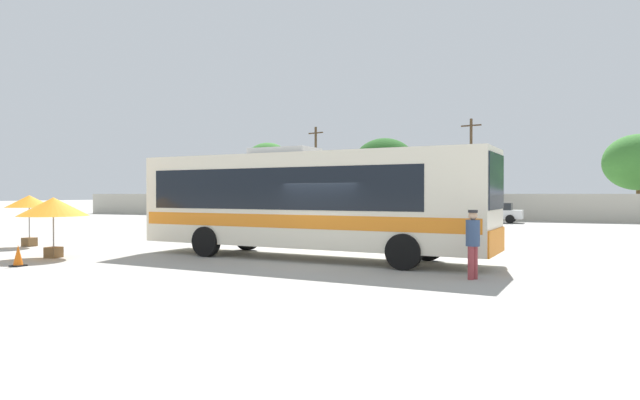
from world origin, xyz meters
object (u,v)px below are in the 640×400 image
(vendor_umbrella_near_gate_orange, at_px, (29,203))
(roadside_tree_right, at_px, (638,162))
(attendant_by_bus_door, at_px, (473,240))
(traffic_cone_on_apron, at_px, (18,256))
(coach_bus_cream_orange, at_px, (305,199))
(utility_pole_near, at_px, (471,167))
(roadside_tree_left, at_px, (268,163))
(utility_pole_far, at_px, (316,170))
(parked_car_third_white, at_px, (493,212))
(roadside_tree_midleft, at_px, (384,165))
(vendor_umbrella_secondary_orange, at_px, (53,208))
(roadside_tree_midright, at_px, (426,173))
(parked_car_second_grey, at_px, (417,212))
(parked_car_leftmost_grey, at_px, (356,211))

(vendor_umbrella_near_gate_orange, xyz_separation_m, roadside_tree_right, (27.01, 36.44, 3.06))
(attendant_by_bus_door, bearing_deg, traffic_cone_on_apron, -168.20)
(coach_bus_cream_orange, xyz_separation_m, utility_pole_near, (1.55, 32.25, 2.59))
(attendant_by_bus_door, xyz_separation_m, roadside_tree_left, (-23.96, 33.93, 4.32))
(vendor_umbrella_near_gate_orange, relative_size, utility_pole_far, 0.24)
(vendor_umbrella_near_gate_orange, xyz_separation_m, parked_car_third_white, (16.07, 26.78, -1.00))
(roadside_tree_midleft, bearing_deg, vendor_umbrella_secondary_orange, -92.92)
(attendant_by_bus_door, bearing_deg, vendor_umbrella_near_gate_orange, 174.07)
(attendant_by_bus_door, height_order, vendor_umbrella_near_gate_orange, vendor_umbrella_near_gate_orange)
(roadside_tree_midright, bearing_deg, utility_pole_far, -174.68)
(roadside_tree_left, distance_m, roadside_tree_midright, 15.63)
(vendor_umbrella_secondary_orange, xyz_separation_m, roadside_tree_midright, (5.15, 37.06, 2.48))
(attendant_by_bus_door, bearing_deg, roadside_tree_midleft, 109.25)
(parked_car_third_white, distance_m, utility_pole_near, 7.58)
(roadside_tree_midright, bearing_deg, parked_car_second_grey, -83.01)
(parked_car_second_grey, bearing_deg, roadside_tree_midleft, 126.11)
(utility_pole_far, distance_m, traffic_cone_on_apron, 38.86)
(attendant_by_bus_door, distance_m, vendor_umbrella_secondary_orange, 13.75)
(roadside_tree_midleft, relative_size, roadside_tree_midright, 1.25)
(vendor_umbrella_near_gate_orange, bearing_deg, parked_car_second_grey, 68.38)
(attendant_by_bus_door, relative_size, parked_car_second_grey, 0.39)
(coach_bus_cream_orange, height_order, roadside_tree_midright, roadside_tree_midright)
(utility_pole_far, bearing_deg, roadside_tree_midright, 5.32)
(roadside_tree_left, relative_size, roadside_tree_midleft, 1.00)
(parked_car_leftmost_grey, xyz_separation_m, parked_car_second_grey, (5.22, -0.36, -0.02))
(coach_bus_cream_orange, bearing_deg, attendant_by_bus_door, -23.48)
(parked_car_second_grey, height_order, utility_pole_near, utility_pole_near)
(utility_pole_near, bearing_deg, coach_bus_cream_orange, -92.75)
(attendant_by_bus_door, bearing_deg, parked_car_second_grey, 105.01)
(coach_bus_cream_orange, bearing_deg, traffic_cone_on_apron, -143.52)
(attendant_by_bus_door, xyz_separation_m, roadside_tree_right, (9.03, 38.30, 3.85))
(parked_car_third_white, bearing_deg, roadside_tree_right, 41.43)
(roadside_tree_midleft, xyz_separation_m, traffic_cone_on_apron, (-0.91, -36.86, -4.50))
(parked_car_leftmost_grey, bearing_deg, roadside_tree_left, 154.24)
(parked_car_third_white, relative_size, roadside_tree_left, 0.61)
(vendor_umbrella_secondary_orange, relative_size, parked_car_second_grey, 0.51)
(attendant_by_bus_door, height_order, parked_car_second_grey, attendant_by_bus_door)
(parked_car_third_white, xyz_separation_m, utility_pole_far, (-17.44, 6.74, 3.82))
(vendor_umbrella_secondary_orange, distance_m, parked_car_leftmost_grey, 29.24)
(parked_car_third_white, relative_size, roadside_tree_midright, 0.76)
(parked_car_third_white, bearing_deg, utility_pole_near, 110.91)
(attendant_by_bus_door, xyz_separation_m, parked_car_second_grey, (-7.56, 28.18, -0.24))
(vendor_umbrella_near_gate_orange, relative_size, parked_car_leftmost_grey, 0.46)
(parked_car_leftmost_grey, bearing_deg, vendor_umbrella_secondary_orange, -91.84)
(vendor_umbrella_secondary_orange, xyz_separation_m, parked_car_leftmost_grey, (0.94, 29.21, -0.92))
(parked_car_leftmost_grey, bearing_deg, parked_car_second_grey, -3.97)
(attendant_by_bus_door, relative_size, utility_pole_near, 0.20)
(roadside_tree_right, bearing_deg, parked_car_second_grey, -148.59)
(utility_pole_far, bearing_deg, utility_pole_near, -2.30)
(parked_car_leftmost_grey, bearing_deg, roadside_tree_midleft, 81.52)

